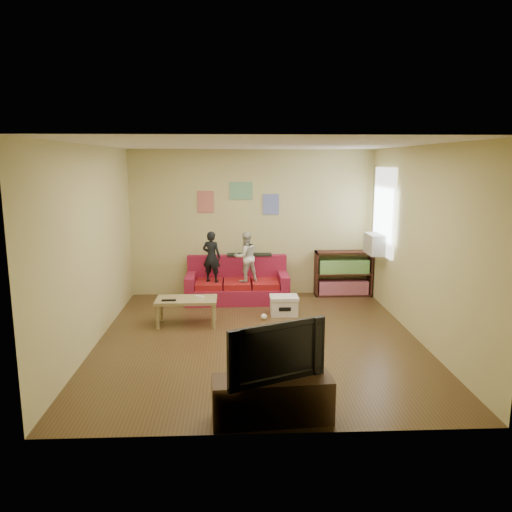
{
  "coord_description": "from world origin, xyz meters",
  "views": [
    {
      "loc": [
        -0.34,
        -6.72,
        2.48
      ],
      "look_at": [
        0.0,
        0.8,
        1.05
      ],
      "focal_mm": 35.0,
      "sensor_mm": 36.0,
      "label": 1
    }
  ],
  "objects_px": {
    "child_b": "(246,257)",
    "television": "(272,349)",
    "tv_stand": "(272,399)",
    "coffee_table": "(186,302)",
    "child_a": "(211,257)",
    "bookshelf": "(343,276)",
    "sofa": "(237,285)",
    "file_box": "(284,305)"
  },
  "relations": [
    {
      "from": "tv_stand",
      "to": "television",
      "type": "distance_m",
      "value": 0.51
    },
    {
      "from": "bookshelf",
      "to": "television",
      "type": "height_order",
      "value": "television"
    },
    {
      "from": "child_a",
      "to": "bookshelf",
      "type": "height_order",
      "value": "child_a"
    },
    {
      "from": "coffee_table",
      "to": "file_box",
      "type": "xyz_separation_m",
      "value": [
        1.55,
        0.44,
        -0.2
      ]
    },
    {
      "from": "child_a",
      "to": "tv_stand",
      "type": "height_order",
      "value": "child_a"
    },
    {
      "from": "television",
      "to": "tv_stand",
      "type": "bearing_deg",
      "value": -23.93
    },
    {
      "from": "child_a",
      "to": "bookshelf",
      "type": "bearing_deg",
      "value": -151.06
    },
    {
      "from": "child_a",
      "to": "tv_stand",
      "type": "xyz_separation_m",
      "value": [
        0.75,
        -4.15,
        -0.62
      ]
    },
    {
      "from": "bookshelf",
      "to": "file_box",
      "type": "bearing_deg",
      "value": -136.41
    },
    {
      "from": "file_box",
      "to": "tv_stand",
      "type": "bearing_deg",
      "value": -97.63
    },
    {
      "from": "child_b",
      "to": "file_box",
      "type": "height_order",
      "value": "child_b"
    },
    {
      "from": "sofa",
      "to": "child_a",
      "type": "relative_size",
      "value": 2.03
    },
    {
      "from": "coffee_table",
      "to": "child_b",
      "type": "bearing_deg",
      "value": 52.19
    },
    {
      "from": "child_a",
      "to": "television",
      "type": "relative_size",
      "value": 0.89
    },
    {
      "from": "child_a",
      "to": "coffee_table",
      "type": "height_order",
      "value": "child_a"
    },
    {
      "from": "child_b",
      "to": "file_box",
      "type": "relative_size",
      "value": 1.95
    },
    {
      "from": "coffee_table",
      "to": "file_box",
      "type": "bearing_deg",
      "value": 15.98
    },
    {
      "from": "sofa",
      "to": "coffee_table",
      "type": "distance_m",
      "value": 1.59
    },
    {
      "from": "child_b",
      "to": "television",
      "type": "bearing_deg",
      "value": 68.57
    },
    {
      "from": "bookshelf",
      "to": "television",
      "type": "xyz_separation_m",
      "value": [
        -1.68,
        -4.55,
        0.35
      ]
    },
    {
      "from": "child_a",
      "to": "child_b",
      "type": "xyz_separation_m",
      "value": [
        0.6,
        -0.0,
        -0.01
      ]
    },
    {
      "from": "child_b",
      "to": "bookshelf",
      "type": "relative_size",
      "value": 0.85
    },
    {
      "from": "child_b",
      "to": "tv_stand",
      "type": "height_order",
      "value": "child_b"
    },
    {
      "from": "child_a",
      "to": "coffee_table",
      "type": "bearing_deg",
      "value": 93.95
    },
    {
      "from": "bookshelf",
      "to": "child_a",
      "type": "bearing_deg",
      "value": -170.67
    },
    {
      "from": "child_b",
      "to": "television",
      "type": "distance_m",
      "value": 4.15
    },
    {
      "from": "sofa",
      "to": "television",
      "type": "height_order",
      "value": "television"
    },
    {
      "from": "child_a",
      "to": "bookshelf",
      "type": "relative_size",
      "value": 0.86
    },
    {
      "from": "bookshelf",
      "to": "file_box",
      "type": "distance_m",
      "value": 1.71
    },
    {
      "from": "child_b",
      "to": "television",
      "type": "relative_size",
      "value": 0.88
    },
    {
      "from": "tv_stand",
      "to": "coffee_table",
      "type": "bearing_deg",
      "value": 106.09
    },
    {
      "from": "sofa",
      "to": "child_a",
      "type": "xyz_separation_m",
      "value": [
        -0.45,
        -0.16,
        0.56
      ]
    },
    {
      "from": "television",
      "to": "sofa",
      "type": "bearing_deg",
      "value": 70.08
    },
    {
      "from": "sofa",
      "to": "bookshelf",
      "type": "bearing_deg",
      "value": 6.83
    },
    {
      "from": "child_b",
      "to": "sofa",
      "type": "bearing_deg",
      "value": -71.2
    },
    {
      "from": "child_b",
      "to": "television",
      "type": "xyz_separation_m",
      "value": [
        0.15,
        -4.15,
        -0.1
      ]
    },
    {
      "from": "child_b",
      "to": "coffee_table",
      "type": "bearing_deg",
      "value": 28.63
    },
    {
      "from": "tv_stand",
      "to": "sofa",
      "type": "bearing_deg",
      "value": 89.69
    },
    {
      "from": "bookshelf",
      "to": "television",
      "type": "distance_m",
      "value": 4.86
    },
    {
      "from": "coffee_table",
      "to": "television",
      "type": "bearing_deg",
      "value": -69.6
    },
    {
      "from": "coffee_table",
      "to": "television",
      "type": "relative_size",
      "value": 0.91
    },
    {
      "from": "file_box",
      "to": "child_b",
      "type": "bearing_deg",
      "value": 128.35
    }
  ]
}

